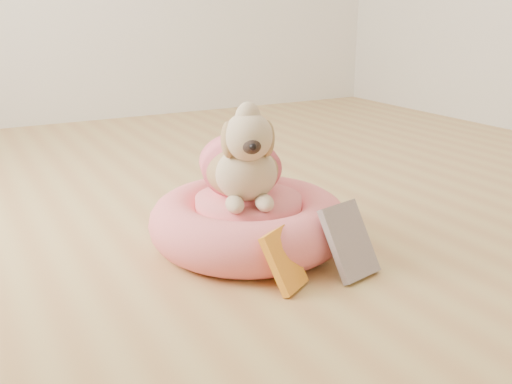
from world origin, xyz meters
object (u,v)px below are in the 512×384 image
pet_bed (249,222)px  book_yellow (284,261)px  book_white (349,241)px  dog (242,146)px

pet_bed → book_yellow: bearing=-100.5°
pet_bed → book_white: (0.16, -0.33, 0.02)m
dog → book_white: bearing=-44.9°
dog → book_white: 0.45m
pet_bed → book_yellow: pet_bed is taller
dog → book_yellow: bearing=-78.6°
pet_bed → book_white: book_white is taller
dog → book_yellow: size_ratio=2.56×
book_yellow → book_white: 0.22m
book_yellow → book_white: (0.21, -0.01, 0.02)m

